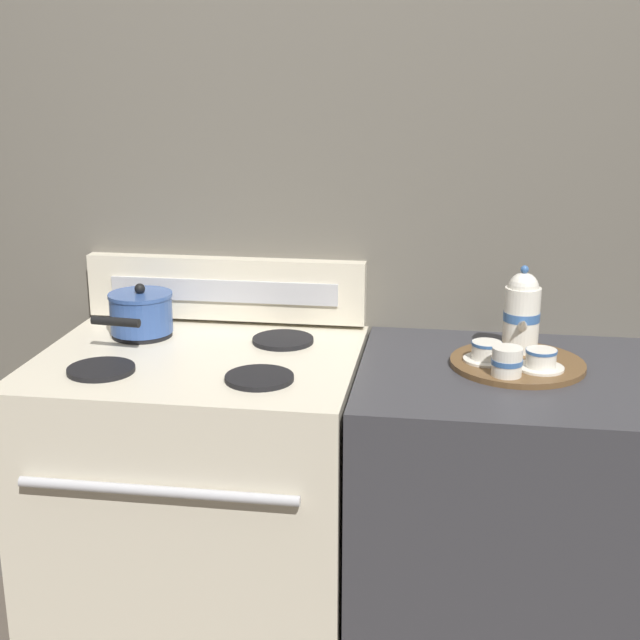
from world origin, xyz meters
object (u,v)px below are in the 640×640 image
Objects in this scene: saucepan at (141,312)px; creamer_jug at (507,361)px; stove at (203,518)px; teacup_right at (541,359)px; teacup_left at (486,352)px; teapot at (522,312)px; serving_tray at (517,364)px.

saucepan is 3.42× the size of creamer_jug.
creamer_jug is at bearing -4.84° from stove.
teacup_right is 0.10m from creamer_jug.
stove is at bearing 175.16° from creamer_jug.
teapot is at bearing 48.25° from teacup_left.
creamer_jug is (-0.04, -0.19, -0.07)m from teapot.
stove is 0.90m from serving_tray.
stove is at bearing -177.45° from teacup_left.
teapot is at bearing 77.63° from creamer_jug.
saucepan is 2.25× the size of teacup_left.
creamer_jug is (-0.03, -0.11, 0.04)m from serving_tray.
creamer_jug is at bearing -102.37° from teapot.
teapot is (0.98, -0.02, 0.05)m from saucepan.
stove is 12.66× the size of creamer_jug.
teapot reaches higher than stove.
serving_tray is 0.08m from teacup_left.
teacup_right is (1.02, -0.15, -0.03)m from saucepan.
teacup_left is at bearing 2.55° from stove.
teapot is (0.79, 0.13, 0.56)m from stove.
stove is at bearing -176.94° from serving_tray.
stove is 0.86m from teacup_left.
teacup_right is at bearing -45.31° from serving_tray.
teapot reaches higher than saucepan.
teapot is at bearing -0.88° from saucepan.
stove is 0.90m from creamer_jug.
teapot reaches higher than creamer_jug.
serving_tray is 1.49× the size of teapot.
teapot is 0.15m from teacup_left.
teapot is at bearing 83.40° from serving_tray.
saucepan reaches higher than creamer_jug.
creamer_jug reaches higher than stove.
teapot is 1.97× the size of teacup_right.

